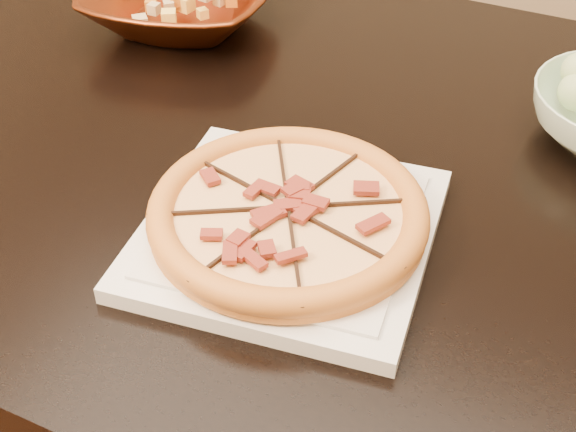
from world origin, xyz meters
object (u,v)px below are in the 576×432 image
at_px(dining_table, 280,202).
at_px(pizza, 288,213).
at_px(bronze_bowl, 181,2).
at_px(plate, 288,231).

relative_size(dining_table, pizza, 5.14).
height_order(dining_table, bronze_bowl, bronze_bowl).
bearing_deg(pizza, bronze_bowl, 134.12).
bearing_deg(pizza, plate, -34.02).
bearing_deg(plate, bronze_bowl, 134.12).
height_order(pizza, bronze_bowl, bronze_bowl).
distance_m(plate, bronze_bowl, 0.49).
height_order(plate, pizza, pizza).
xyz_separation_m(pizza, bronze_bowl, (-0.34, 0.35, -0.00)).
relative_size(pizza, bronze_bowl, 1.02).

